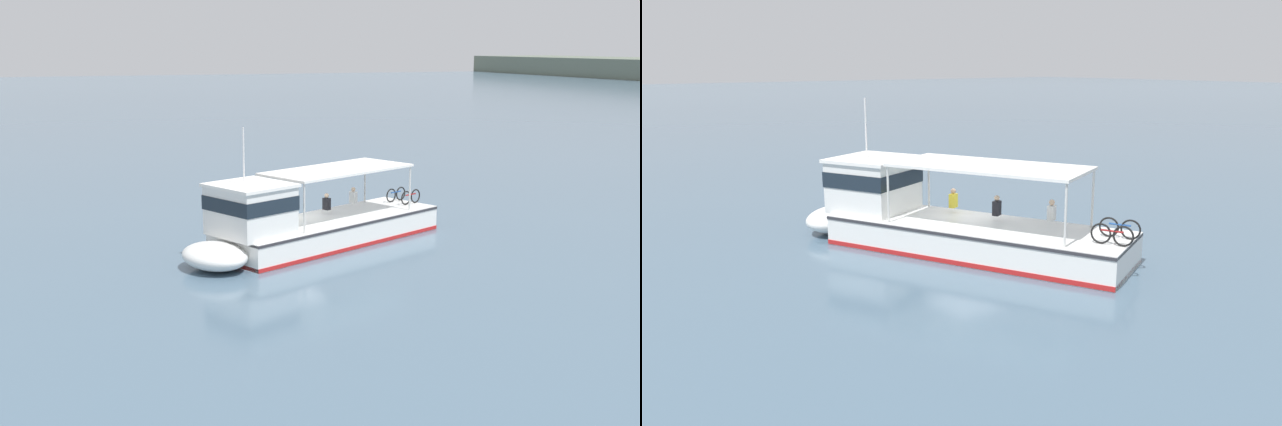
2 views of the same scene
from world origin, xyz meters
TOP-DOWN VIEW (x-y plane):
  - ground_plane at (0.00, 0.00)m, footprint 400.00×400.00m
  - ferry_main at (1.37, -0.04)m, footprint 8.10×12.84m

SIDE VIEW (x-z plane):
  - ground_plane at x=0.00m, z-range 0.00..0.00m
  - ferry_main at x=1.37m, z-range -1.64..3.68m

